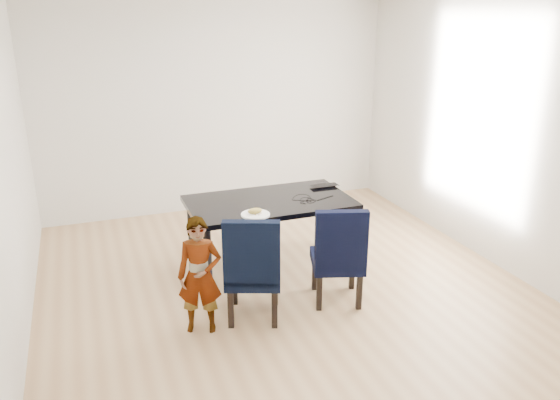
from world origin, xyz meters
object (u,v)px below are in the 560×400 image
object	(u,v)px
chair_left	(253,265)
plate	(255,215)
dining_table	(270,235)
child	(200,276)
chair_right	(337,252)
laptop	(323,185)

from	to	relation	value
chair_left	plate	distance (m)	0.55
dining_table	chair_left	xyz separation A→B (m)	(-0.43, -0.80, 0.10)
chair_left	dining_table	bearing A→B (deg)	82.41
chair_left	child	xyz separation A→B (m)	(-0.47, -0.06, 0.02)
dining_table	plate	world-z (taller)	plate
child	plate	world-z (taller)	child
chair_right	plate	distance (m)	0.82
chair_left	child	distance (m)	0.48
dining_table	chair_right	size ratio (longest dim) A/B	1.71
dining_table	child	size ratio (longest dim) A/B	1.61
chair_right	child	size ratio (longest dim) A/B	0.94
chair_left	laptop	bearing A→B (deg)	63.34
dining_table	chair_right	world-z (taller)	chair_right
chair_right	chair_left	bearing A→B (deg)	-161.63
chair_left	laptop	xyz separation A→B (m)	(1.11, 1.02, 0.28)
laptop	chair_right	bearing A→B (deg)	74.26
plate	laptop	world-z (taller)	laptop
child	dining_table	bearing A→B (deg)	62.31
dining_table	chair_left	size ratio (longest dim) A/B	1.67
chair_left	chair_right	bearing A→B (deg)	21.24
plate	laptop	bearing A→B (deg)	31.59
dining_table	chair_right	bearing A→B (deg)	-64.97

